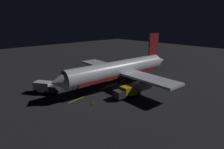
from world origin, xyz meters
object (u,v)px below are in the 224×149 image
Objects in this scene: catering_truck at (128,92)px; ground_crew_worker at (77,88)px; airliner at (120,70)px; traffic_cone_near_left at (74,88)px; traffic_cone_near_right at (90,87)px; traffic_cone_under_wing at (93,103)px; traffic_cone_far at (96,86)px; baggage_truck at (46,88)px.

catering_truck reaches higher than ground_crew_worker.
traffic_cone_near_left is (5.87, 9.50, -3.97)m from airliner.
ground_crew_worker is 3.16× the size of traffic_cone_near_right.
traffic_cone_near_right is at bearing -34.77° from traffic_cone_under_wing.
catering_truck is at bearing -166.78° from traffic_cone_near_right.
airliner reaches higher than traffic_cone_near_right.
traffic_cone_near_left is 1.00× the size of traffic_cone_far.
traffic_cone_under_wing is (-3.82, 11.41, -3.97)m from airliner.
catering_truck is 11.15× the size of traffic_cone_near_right.
traffic_cone_near_right is at bearing 56.83° from airliner.
baggage_truck is 10.19m from traffic_cone_near_right.
traffic_cone_far is (9.48, 1.18, -0.99)m from catering_truck.
airliner is 63.62× the size of traffic_cone_near_right.
airliner is 8.22m from traffic_cone_near_right.
ground_crew_worker is 3.16× the size of traffic_cone_far.
ground_crew_worker is (10.30, 5.88, -0.36)m from catering_truck.
catering_truck is 8.10m from traffic_cone_under_wing.
traffic_cone_under_wing is at bearing -162.22° from baggage_truck.
traffic_cone_near_right is at bearing -114.53° from baggage_truck.
traffic_cone_far is (-4.70, -10.38, -1.06)m from baggage_truck.
ground_crew_worker is 1.73m from traffic_cone_near_left.
traffic_cone_near_right is 1.26m from traffic_cone_far.
traffic_cone_near_left is 3.98m from traffic_cone_near_right.
ground_crew_worker is at bearing -12.90° from traffic_cone_under_wing.
traffic_cone_far is (7.26, -6.55, 0.00)m from traffic_cone_under_wing.
airliner is 20.11× the size of ground_crew_worker.
traffic_cone_near_left is (11.91, 5.82, -0.99)m from catering_truck.
traffic_cone_near_right is at bearing 67.00° from traffic_cone_far.
catering_truck is at bearing -172.90° from traffic_cone_far.
traffic_cone_far is at bearing -99.85° from ground_crew_worker.
catering_truck is 11.87m from ground_crew_worker.
baggage_truck reaches higher than traffic_cone_near_right.
traffic_cone_near_right and traffic_cone_under_wing have the same top height.
airliner is 5.99× the size of baggage_truck.
traffic_cone_under_wing and traffic_cone_far have the same top height.
baggage_truck is 6.90m from ground_crew_worker.
traffic_cone_under_wing is at bearing 145.23° from traffic_cone_near_right.
traffic_cone_under_wing is (-7.76, 5.38, 0.00)m from traffic_cone_near_right.
traffic_cone_under_wing is at bearing 73.96° from catering_truck.
catering_truck is at bearing -153.95° from traffic_cone_near_left.
traffic_cone_under_wing is (-11.96, -3.84, -1.06)m from baggage_truck.
traffic_cone_under_wing is 9.78m from traffic_cone_far.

